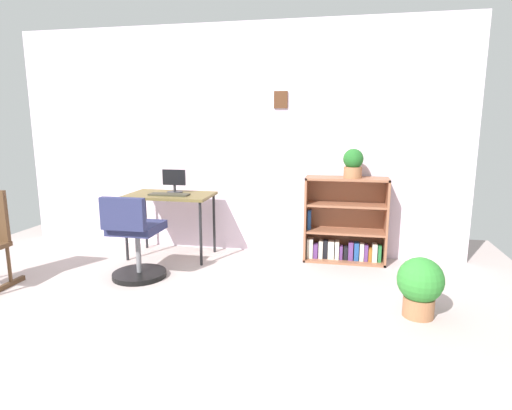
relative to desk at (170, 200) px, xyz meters
The scene contains 9 objects.
ground_plane 1.93m from the desk, 70.26° to the right, with size 6.24×6.24×0.00m, color #B2A09D.
wall_back 0.99m from the desk, 35.86° to the left, with size 5.20×0.12×2.57m.
desk is the anchor object (origin of this frame).
monitor 0.21m from the desk, 79.52° to the left, with size 0.27×0.17×0.26m.
keyboard 0.12m from the desk, 73.70° to the right, with size 0.43×0.15×0.02m, color #373427.
office_chair 0.80m from the desk, 94.46° to the right, with size 0.52×0.55×0.84m.
bookshelf_low 1.94m from the desk, ahead, with size 0.87×0.30×0.92m.
potted_plant_on_shelf 2.02m from the desk, ahead, with size 0.21×0.21×0.30m.
potted_plant_floor 2.72m from the desk, 22.89° to the right, with size 0.35×0.35×0.48m.
Camera 1 is at (1.24, -2.61, 1.49)m, focal length 29.63 mm.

